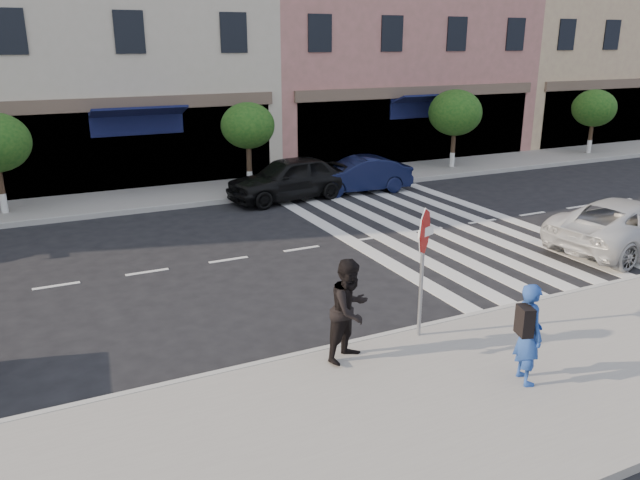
% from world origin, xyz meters
% --- Properties ---
extents(ground, '(120.00, 120.00, 0.00)m').
position_xyz_m(ground, '(0.00, 0.00, 0.00)').
color(ground, black).
rests_on(ground, ground).
extents(sidewalk_near, '(60.00, 4.50, 0.15)m').
position_xyz_m(sidewalk_near, '(0.00, -3.75, 0.07)').
color(sidewalk_near, gray).
rests_on(sidewalk_near, ground).
extents(sidewalk_far, '(60.00, 3.00, 0.15)m').
position_xyz_m(sidewalk_far, '(0.00, 11.00, 0.07)').
color(sidewalk_far, gray).
rests_on(sidewalk_far, ground).
extents(building_centre, '(11.00, 9.00, 11.00)m').
position_xyz_m(building_centre, '(-0.50, 17.00, 5.50)').
color(building_centre, beige).
rests_on(building_centre, ground).
extents(building_east_mid, '(13.00, 9.00, 13.00)m').
position_xyz_m(building_east_mid, '(11.50, 17.00, 6.50)').
color(building_east_mid, tan).
rests_on(building_east_mid, ground).
extents(building_east_far, '(12.00, 9.00, 12.00)m').
position_xyz_m(building_east_far, '(24.00, 17.00, 6.00)').
color(building_east_far, '#D8BA8A').
rests_on(building_east_far, ground).
extents(street_tree_c, '(1.90, 1.90, 3.04)m').
position_xyz_m(street_tree_c, '(3.00, 10.80, 2.36)').
color(street_tree_c, '#473323').
rests_on(street_tree_c, sidewalk_far).
extents(street_tree_ea, '(2.20, 2.20, 3.19)m').
position_xyz_m(street_tree_ea, '(12.00, 10.80, 2.39)').
color(street_tree_ea, '#473323').
rests_on(street_tree_ea, sidewalk_far).
extents(street_tree_eb, '(2.00, 2.00, 2.94)m').
position_xyz_m(street_tree_eb, '(20.00, 10.80, 2.22)').
color(street_tree_eb, '#473323').
rests_on(street_tree_eb, sidewalk_far).
extents(stop_sign, '(0.79, 0.33, 2.38)m').
position_xyz_m(stop_sign, '(1.72, -1.81, 1.89)').
color(stop_sign, gray).
rests_on(stop_sign, sidewalk_near).
extents(photographer, '(0.55, 0.68, 1.62)m').
position_xyz_m(photographer, '(2.30, -3.83, 0.96)').
color(photographer, '#204194').
rests_on(photographer, sidewalk_near).
extents(walker, '(1.05, 0.96, 1.75)m').
position_xyz_m(walker, '(0.19, -2.00, 1.02)').
color(walker, black).
rests_on(walker, sidewalk_near).
extents(car_near_right, '(5.01, 2.77, 1.33)m').
position_xyz_m(car_near_right, '(9.70, 0.30, 0.66)').
color(car_near_right, silver).
rests_on(car_near_right, ground).
extents(car_far_mid, '(4.52, 2.25, 1.48)m').
position_xyz_m(car_far_mid, '(3.83, 9.10, 0.74)').
color(car_far_mid, black).
rests_on(car_far_mid, ground).
extents(car_far_right, '(3.90, 1.65, 1.25)m').
position_xyz_m(car_far_right, '(6.50, 9.05, 0.63)').
color(car_far_right, black).
rests_on(car_far_right, ground).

